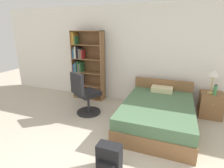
% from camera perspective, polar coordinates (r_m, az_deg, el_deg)
% --- Properties ---
extents(wall_back, '(9.00, 0.06, 2.60)m').
position_cam_1_polar(wall_back, '(4.75, 10.52, 9.01)').
color(wall_back, white).
rests_on(wall_back, ground_plane).
extents(bookshelf, '(0.91, 0.31, 1.94)m').
position_cam_1_polar(bookshelf, '(5.12, -8.93, 5.53)').
color(bookshelf, brown).
rests_on(bookshelf, ground_plane).
extents(bed, '(1.41, 2.00, 0.77)m').
position_cam_1_polar(bed, '(3.90, 14.65, -9.06)').
color(bed, brown).
rests_on(bed, ground_plane).
extents(office_chair, '(0.66, 0.71, 1.05)m').
position_cam_1_polar(office_chair, '(4.18, -8.81, -3.73)').
color(office_chair, '#232326').
rests_on(office_chair, ground_plane).
extents(nightstand, '(0.49, 0.49, 0.58)m').
position_cam_1_polar(nightstand, '(4.70, 29.49, -5.92)').
color(nightstand, brown).
rests_on(nightstand, ground_plane).
extents(table_lamp, '(0.24, 0.24, 0.55)m').
position_cam_1_polar(table_lamp, '(4.45, 30.31, 2.82)').
color(table_lamp, tan).
rests_on(table_lamp, nightstand).
extents(water_bottle, '(0.07, 0.07, 0.24)m').
position_cam_1_polar(water_bottle, '(4.46, 30.65, -1.71)').
color(water_bottle, '#3F8C4C').
rests_on(water_bottle, nightstand).
extents(backpack_black, '(0.35, 0.26, 0.41)m').
position_cam_1_polar(backpack_black, '(2.72, -1.01, -23.14)').
color(backpack_black, black).
rests_on(backpack_black, ground_plane).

